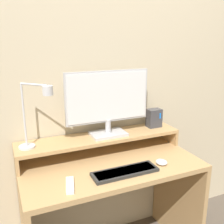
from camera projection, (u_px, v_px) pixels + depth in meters
name	position (u px, v px, depth m)	size (l,w,h in m)	color
wall_back	(92.00, 73.00, 1.73)	(6.00, 0.05, 2.50)	beige
desk	(111.00, 195.00, 1.66)	(1.08, 0.56, 0.74)	tan
monitor_shelf	(101.00, 139.00, 1.72)	(1.08, 0.23, 0.12)	tan
monitor	(108.00, 101.00, 1.67)	(0.56, 0.15, 0.42)	#BCBCC1
desk_lamp	(36.00, 113.00, 1.44)	(0.19, 0.20, 0.38)	silver
router_dock	(154.00, 118.00, 1.87)	(0.10, 0.07, 0.13)	#3D3D42
keyboard	(125.00, 172.00, 1.47)	(0.38, 0.12, 0.02)	#282828
mouse	(161.00, 162.00, 1.58)	(0.07, 0.08, 0.03)	silver
remote_control	(70.00, 185.00, 1.34)	(0.07, 0.15, 0.02)	white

